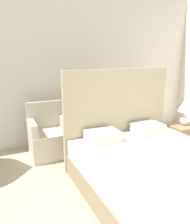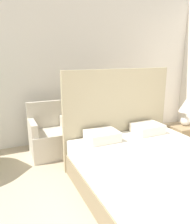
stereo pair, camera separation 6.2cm
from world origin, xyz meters
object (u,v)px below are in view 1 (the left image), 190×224
object	(u,v)px
table_lamp	(186,107)
nightstand	(183,139)
side_table	(77,140)
armchair_near_window_right	(98,131)
bed	(156,170)
armchair_near_window_left	(50,139)

from	to	relation	value
table_lamp	nightstand	bearing A→B (deg)	-130.11
nightstand	side_table	bearing A→B (deg)	154.61
armchair_near_window_right	side_table	bearing A→B (deg)	-171.70
bed	table_lamp	xyz separation A→B (m)	(1.24, 0.74, 0.52)
bed	nightstand	size ratio (longest dim) A/B	4.06
armchair_near_window_left	table_lamp	world-z (taller)	table_lamp
side_table	table_lamp	bearing A→B (deg)	-24.72
table_lamp	bed	bearing A→B (deg)	-149.19
armchair_near_window_right	bed	bearing A→B (deg)	-89.44
bed	nightstand	world-z (taller)	bed
armchair_near_window_left	nightstand	bearing A→B (deg)	-21.27
armchair_near_window_left	table_lamp	size ratio (longest dim) A/B	1.82
armchair_near_window_left	table_lamp	xyz separation A→B (m)	(2.18, -0.86, 0.52)
armchair_near_window_left	side_table	bearing A→B (deg)	-7.58
armchair_near_window_right	table_lamp	bearing A→B (deg)	-34.38
bed	nightstand	distance (m)	1.42
armchair_near_window_left	nightstand	world-z (taller)	armchair_near_window_left
nightstand	table_lamp	world-z (taller)	table_lamp
nightstand	armchair_near_window_right	bearing A→B (deg)	144.80
bed	side_table	bearing A→B (deg)	107.34
bed	table_lamp	distance (m)	1.53
side_table	armchair_near_window_right	bearing A→B (deg)	8.34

